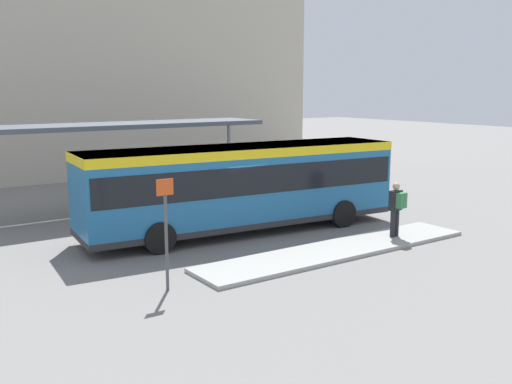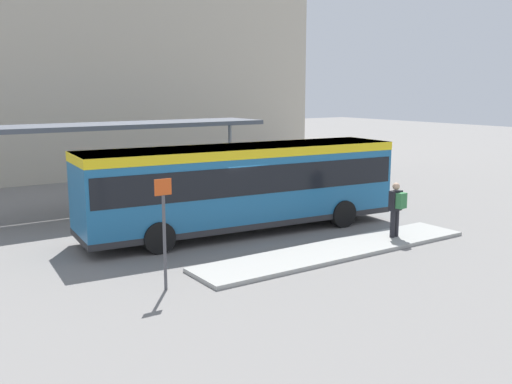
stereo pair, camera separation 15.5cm
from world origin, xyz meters
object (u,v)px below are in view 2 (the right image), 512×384
object	(u,v)px
pedestrian_waiting	(396,206)
platform_sign	(164,229)
city_bus	(243,182)
bicycle_orange	(365,183)
bicycle_blue	(351,182)
potted_planter_near_shelter	(198,200)

from	to	relation	value
pedestrian_waiting	platform_sign	bearing A→B (deg)	84.87
city_bus	bicycle_orange	bearing A→B (deg)	25.70
pedestrian_waiting	bicycle_orange	bearing A→B (deg)	-44.24
bicycle_blue	potted_planter_near_shelter	distance (m)	9.15
city_bus	potted_planter_near_shelter	distance (m)	3.51
pedestrian_waiting	bicycle_blue	size ratio (longest dim) A/B	1.09
bicycle_orange	platform_sign	size ratio (longest dim) A/B	0.60
city_bus	bicycle_orange	world-z (taller)	city_bus
bicycle_blue	platform_sign	xyz separation A→B (m)	(-13.90, -8.08, 1.20)
bicycle_orange	potted_planter_near_shelter	distance (m)	9.43
platform_sign	city_bus	bearing A→B (deg)	38.98
pedestrian_waiting	bicycle_orange	world-z (taller)	pedestrian_waiting
bicycle_blue	pedestrian_waiting	bearing A→B (deg)	-33.49
city_bus	bicycle_orange	xyz separation A→B (m)	(9.42, 3.53, -1.40)
bicycle_orange	potted_planter_near_shelter	xyz separation A→B (m)	(-9.42, -0.23, 0.23)
pedestrian_waiting	platform_sign	xyz separation A→B (m)	(-8.31, -0.05, 0.40)
city_bus	platform_sign	world-z (taller)	city_bus
potted_planter_near_shelter	pedestrian_waiting	bearing A→B (deg)	-63.83
bicycle_blue	potted_planter_near_shelter	bearing A→B (deg)	-83.03
pedestrian_waiting	bicycle_orange	size ratio (longest dim) A/B	1.08
potted_planter_near_shelter	bicycle_blue	bearing A→B (deg)	5.58
city_bus	pedestrian_waiting	bearing A→B (deg)	-42.41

